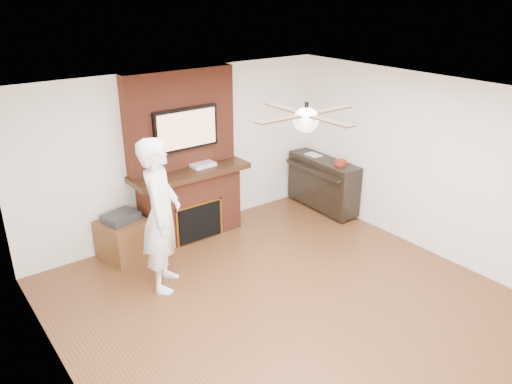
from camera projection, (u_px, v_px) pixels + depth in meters
room_shell at (302, 217)px, 5.41m from camera, size 5.36×5.86×2.86m
fireplace at (187, 173)px, 7.39m from camera, size 1.78×0.64×2.50m
tv at (186, 129)px, 7.09m from camera, size 1.00×0.08×0.60m
ceiling_fan at (306, 119)px, 4.99m from camera, size 1.21×1.21×0.31m
person at (161, 215)px, 6.06m from camera, size 0.81×0.87×1.97m
side_table at (123, 237)px, 6.99m from camera, size 0.70×0.70×0.67m
piano at (323, 183)px, 8.44m from camera, size 0.54×1.38×0.99m
cable_box at (203, 165)px, 7.40m from camera, size 0.36×0.22×0.05m
candle_orange at (184, 239)px, 7.48m from camera, size 0.07×0.07×0.11m
candle_green at (190, 236)px, 7.56m from camera, size 0.07×0.07×0.10m
candle_cream at (204, 233)px, 7.63m from camera, size 0.08×0.08×0.11m
candle_blue at (205, 233)px, 7.68m from camera, size 0.06×0.06×0.07m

